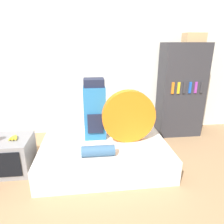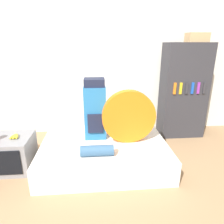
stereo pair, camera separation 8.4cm
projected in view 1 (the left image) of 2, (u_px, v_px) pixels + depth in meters
The scene contains 10 objects.
ground_plane at pixel (89, 198), 2.29m from camera, with size 16.00×16.00×0.00m, color #997551.
wall_back at pixel (85, 65), 3.68m from camera, with size 8.00×0.05×2.60m.
bed at pixel (104, 152), 2.95m from camera, with size 1.78×1.31×0.33m.
backpack at pixel (95, 110), 2.91m from camera, with size 0.31×0.30×0.89m.
tent_bag at pixel (129, 116), 2.80m from camera, with size 0.75×0.13×0.75m.
sleeping_roll at pixel (98, 151), 2.50m from camera, with size 0.42×0.14×0.14m.
television at pixel (8, 155), 2.73m from camera, with size 0.64×0.55×0.47m.
banana_bunch at pixel (14, 138), 2.67m from camera, with size 0.13×0.16×0.04m.
bookshelf at pixel (181, 91), 3.71m from camera, with size 0.79×0.46×1.70m.
cardboard_box at pixel (194, 38), 3.40m from camera, with size 0.34×0.23×0.15m.
Camera 1 is at (0.05, -1.86, 1.68)m, focal length 32.00 mm.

